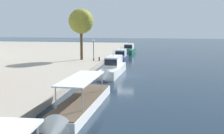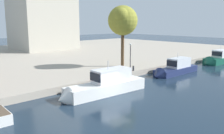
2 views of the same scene
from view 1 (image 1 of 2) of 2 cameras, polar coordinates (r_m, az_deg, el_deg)
The scene contains 8 objects.
ground_plane at distance 40.14m, azimuth 2.85°, elevation -1.85°, with size 220.00×220.00×0.00m, color #192838.
tour_boat_1 at distance 23.90m, azimuth -7.11°, elevation -8.76°, with size 13.18×3.26×3.94m.
motor_yacht_2 at distance 40.25m, azimuth 0.05°, elevation -0.66°, with size 11.00×3.00×4.49m.
motor_yacht_3 at distance 55.26m, azimuth 1.78°, elevation 1.87°, with size 9.72×2.48×4.09m.
motor_yacht_4 at distance 69.86m, azimuth 3.52°, elevation 3.41°, with size 9.07×3.08×4.54m.
mooring_bollard_0 at distance 49.86m, azimuth -2.74°, elevation 1.75°, with size 0.28×0.28×0.79m.
lamp_post at distance 50.52m, azimuth -3.95°, elevation 3.88°, with size 0.34×0.34×3.98m.
tree_2 at distance 51.80m, azimuth -6.57°, elevation 9.79°, with size 4.72×4.72×9.73m.
Camera 1 is at (-39.20, -4.12, 7.60)m, focal length 42.95 mm.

